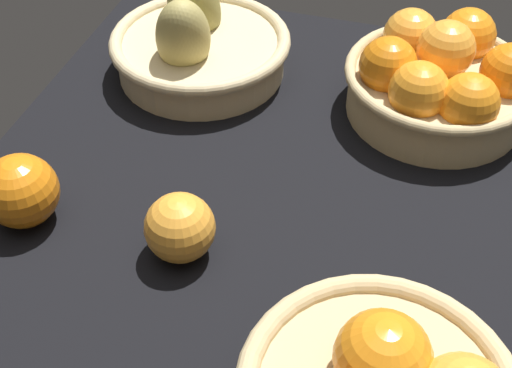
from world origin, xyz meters
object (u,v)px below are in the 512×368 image
basket_far_right_pears (198,44)px  loose_orange_back_gap (180,228)px  basket_near_right (440,79)px  loose_orange_front_gap (21,191)px

basket_far_right_pears → loose_orange_back_gap: (-31.48, -9.53, -0.60)cm
basket_near_right → loose_orange_back_gap: bearing=144.4°
basket_near_right → loose_orange_back_gap: (-31.34, 22.42, -1.48)cm
loose_orange_back_gap → basket_far_right_pears: bearing=16.8°
loose_orange_front_gap → basket_far_right_pears: bearing=-14.7°
loose_orange_front_gap → loose_orange_back_gap: bearing=-89.4°
basket_near_right → loose_orange_front_gap: size_ratio=2.93×
basket_far_right_pears → loose_orange_front_gap: (-31.67, 8.31, -0.21)cm
basket_far_right_pears → loose_orange_back_gap: bearing=-163.2°
basket_near_right → loose_orange_back_gap: basket_near_right is taller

